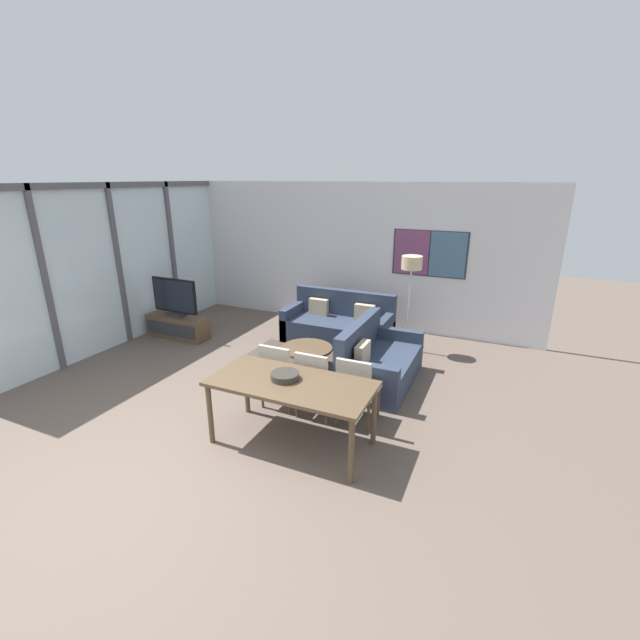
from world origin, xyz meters
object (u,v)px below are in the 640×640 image
object	(u,v)px
fruit_bowl	(285,376)
floor_lamp	(411,271)
dining_chair_left	(280,371)
dining_chair_right	(357,386)
television	(175,298)
sofa_main	(339,326)
dining_chair_centre	(315,380)
tv_console	(178,326)
dining_table	(291,388)
coffee_table	(307,353)
sofa_side	(376,364)

from	to	relation	value
fruit_bowl	floor_lamp	world-z (taller)	floor_lamp
dining_chair_left	dining_chair_right	world-z (taller)	same
television	sofa_main	size ratio (longest dim) A/B	0.50
dining_chair_centre	tv_console	bearing A→B (deg)	157.19
dining_chair_left	television	bearing A→B (deg)	154.22
dining_chair_left	dining_chair_right	bearing A→B (deg)	0.72
television	dining_table	xyz separation A→B (m)	(3.54, -2.12, -0.08)
coffee_table	fruit_bowl	bearing A→B (deg)	-71.08
television	dining_table	bearing A→B (deg)	-30.89
dining_chair_left	floor_lamp	size ratio (longest dim) A/B	0.54
dining_chair_centre	floor_lamp	world-z (taller)	floor_lamp
tv_console	television	xyz separation A→B (m)	(0.00, 0.00, 0.56)
sofa_main	fruit_bowl	world-z (taller)	sofa_main
tv_console	sofa_main	xyz separation A→B (m)	(2.83, 1.08, 0.07)
tv_console	dining_table	bearing A→B (deg)	-30.88
tv_console	fruit_bowl	bearing A→B (deg)	-31.19
dining_chair_centre	fruit_bowl	bearing A→B (deg)	-98.85
dining_chair_centre	floor_lamp	bearing A→B (deg)	78.67
fruit_bowl	dining_chair_left	bearing A→B (deg)	124.18
television	dining_chair_right	xyz separation A→B (m)	(4.06, -1.45, -0.27)
tv_console	sofa_side	bearing A→B (deg)	-3.70
tv_console	television	world-z (taller)	television
television	dining_chair_left	xyz separation A→B (m)	(3.02, -1.46, -0.27)
sofa_main	dining_table	world-z (taller)	sofa_main
sofa_main	sofa_side	world-z (taller)	same
coffee_table	fruit_bowl	xyz separation A→B (m)	(0.62, -1.81, 0.53)
coffee_table	dining_chair_centre	size ratio (longest dim) A/B	0.91
sofa_side	dining_chair_right	distance (m)	1.22
dining_chair_left	dining_chair_right	size ratio (longest dim) A/B	1.00
coffee_table	floor_lamp	world-z (taller)	floor_lamp
sofa_side	floor_lamp	xyz separation A→B (m)	(0.13, 1.40, 1.12)
television	floor_lamp	distance (m)	4.28
dining_table	fruit_bowl	world-z (taller)	fruit_bowl
coffee_table	floor_lamp	bearing A→B (deg)	48.95
floor_lamp	fruit_bowl	bearing A→B (deg)	-100.87
fruit_bowl	floor_lamp	size ratio (longest dim) A/B	0.19
dining_chair_centre	dining_chair_right	world-z (taller)	same
coffee_table	dining_chair_centre	bearing A→B (deg)	-59.51
television	dining_chair_left	size ratio (longest dim) A/B	1.09
sofa_main	floor_lamp	size ratio (longest dim) A/B	1.16
dining_chair_left	dining_table	bearing A→B (deg)	-51.73
sofa_main	dining_chair_right	size ratio (longest dim) A/B	2.17
floor_lamp	tv_console	bearing A→B (deg)	-164.24
coffee_table	tv_console	bearing A→B (deg)	174.39
tv_console	fruit_bowl	xyz separation A→B (m)	(3.45, -2.09, 0.60)
television	dining_chair_left	distance (m)	3.37
dining_chair_left	fruit_bowl	xyz separation A→B (m)	(0.43, -0.63, 0.30)
dining_chair_centre	fruit_bowl	xyz separation A→B (m)	(-0.09, -0.60, 0.30)
dining_chair_right	fruit_bowl	size ratio (longest dim) A/B	2.81
fruit_bowl	floor_lamp	xyz separation A→B (m)	(0.62, 3.24, 0.60)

